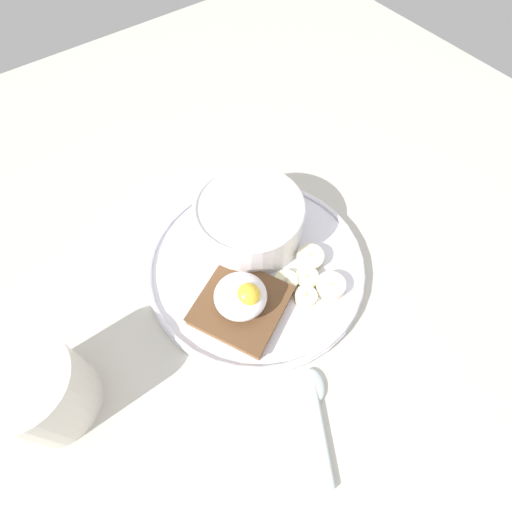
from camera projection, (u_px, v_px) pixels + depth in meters
The scene contains 12 objects.
ground_plane at pixel (256, 272), 51.18cm from camera, with size 120.00×120.00×2.00cm, color beige.
plate at pixel (256, 265), 49.66cm from camera, with size 27.00×27.00×1.60cm.
oatmeal_bowl at pixel (249, 220), 49.57cm from camera, with size 13.54×13.54×5.80cm.
toast_slice at pixel (241, 305), 45.70cm from camera, with size 12.66×12.66×1.44cm.
poached_egg at pixel (242, 296), 43.60cm from camera, with size 5.90×5.89×4.01cm.
banana_slice_front at pixel (307, 278), 47.82cm from camera, with size 3.70×3.76×1.35cm.
banana_slice_left at pixel (306, 296), 46.63cm from camera, with size 3.59×3.61×1.07cm.
banana_slice_back at pixel (310, 258), 49.11cm from camera, with size 4.42×4.51×1.75cm.
banana_slice_right at pixel (286, 282), 47.62cm from camera, with size 4.11×4.11×1.09cm.
banana_slice_inner at pixel (331, 286), 47.11cm from camera, with size 4.49×4.49×1.43cm.
coffee_mug at pixel (37, 393), 37.91cm from camera, with size 9.26×12.69×8.76cm.
spoon at pixel (318, 409), 41.03cm from camera, with size 10.62×7.08×0.80cm.
Camera 1 is at (20.31, -15.04, 45.56)cm, focal length 28.00 mm.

